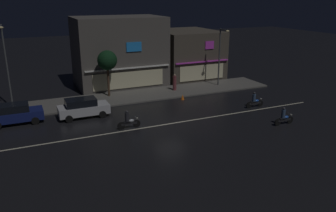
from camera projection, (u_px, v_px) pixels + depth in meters
name	position (u px, v px, depth m)	size (l,w,h in m)	color
ground_plane	(171.00, 124.00, 28.25)	(140.00, 140.00, 0.00)	black
lane_divider_stripe	(171.00, 124.00, 28.25)	(29.10, 0.16, 0.01)	beige
sidewalk_far	(136.00, 96.00, 35.79)	(30.63, 4.67, 0.14)	#5B5954
storefront_left_block	(119.00, 51.00, 39.52)	(10.03, 6.83, 7.87)	#56514C
storefront_center_block	(186.00, 53.00, 44.24)	(7.40, 8.78, 5.88)	#4C443A
streetlamp_west	(6.00, 61.00, 30.34)	(0.44, 1.64, 7.62)	#47494C
streetlamp_mid	(221.00, 52.00, 38.52)	(0.44, 1.64, 6.50)	#47494C
pedestrian_on_sidewalk	(175.00, 83.00, 37.50)	(0.40, 0.40, 1.80)	brown
street_tree	(107.00, 61.00, 34.41)	(2.01, 2.01, 4.76)	#473323
parked_car_near_kerb	(83.00, 108.00, 29.55)	(4.30, 1.98, 1.67)	silver
parked_car_trailing	(15.00, 114.00, 28.05)	(4.30, 1.98, 1.67)	navy
motorcycle_lead	(255.00, 101.00, 32.21)	(1.90, 0.60, 1.52)	black
motorcycle_following	(128.00, 121.00, 27.08)	(1.90, 0.60, 1.52)	black
motorcycle_opposite_lane	(284.00, 117.00, 27.87)	(1.90, 0.60, 1.52)	black
traffic_cone	(183.00, 97.00, 34.69)	(0.36, 0.36, 0.55)	orange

